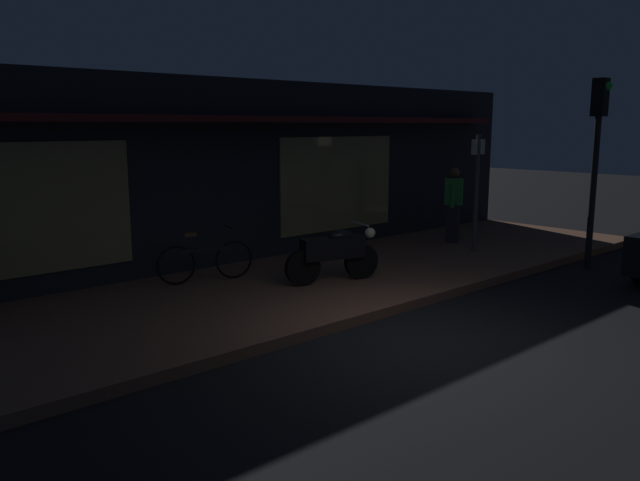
# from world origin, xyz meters

# --- Properties ---
(ground_plane) EXTENTS (60.00, 60.00, 0.00)m
(ground_plane) POSITION_xyz_m (0.00, 0.00, 0.00)
(ground_plane) COLOR black
(sidewalk_slab) EXTENTS (18.00, 4.00, 0.15)m
(sidewalk_slab) POSITION_xyz_m (0.00, 3.00, 0.07)
(sidewalk_slab) COLOR brown
(sidewalk_slab) RESTS_ON ground_plane
(storefront_building) EXTENTS (18.00, 3.30, 3.60)m
(storefront_building) POSITION_xyz_m (0.00, 6.39, 1.80)
(storefront_building) COLOR black
(storefront_building) RESTS_ON ground_plane
(motorcycle) EXTENTS (1.67, 0.70, 0.97)m
(motorcycle) POSITION_xyz_m (0.88, 2.64, 0.65)
(motorcycle) COLOR black
(motorcycle) RESTS_ON sidewalk_slab
(bicycle_parked) EXTENTS (1.62, 0.54, 0.91)m
(bicycle_parked) POSITION_xyz_m (-0.72, 4.10, 0.51)
(bicycle_parked) COLOR black
(bicycle_parked) RESTS_ON sidewalk_slab
(person_bystander) EXTENTS (0.57, 0.44, 1.67)m
(person_bystander) POSITION_xyz_m (5.35, 3.52, 1.03)
(person_bystander) COLOR #28232D
(person_bystander) RESTS_ON sidewalk_slab
(sign_post) EXTENTS (0.44, 0.09, 2.40)m
(sign_post) POSITION_xyz_m (4.89, 2.63, 1.51)
(sign_post) COLOR #47474C
(sign_post) RESTS_ON sidewalk_slab
(traffic_light_pole) EXTENTS (0.24, 0.33, 3.60)m
(traffic_light_pole) POSITION_xyz_m (5.72, 0.57, 2.48)
(traffic_light_pole) COLOR black
(traffic_light_pole) RESTS_ON ground_plane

